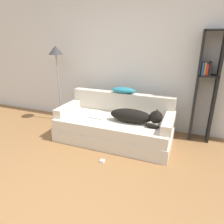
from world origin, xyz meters
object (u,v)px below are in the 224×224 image
Objects in this scene: dog at (136,116)px; bookshelf at (206,84)px; power_adapter at (102,161)px; couch at (114,129)px; throw_pillow at (124,90)px; floor_lamp at (56,60)px; laptop at (98,116)px.

bookshelf is (0.98, 0.65, 0.47)m from dog.
bookshelf reaches higher than power_adapter.
couch is at bearing 97.27° from power_adapter.
throw_pillow is (0.04, 0.38, 0.61)m from couch.
floor_lamp is at bearing 142.54° from power_adapter.
bookshelf reaches higher than floor_lamp.
throw_pillow is at bearing 57.47° from laptop.
dog is (0.39, -0.05, 0.32)m from couch.
laptop reaches higher than power_adapter.
dog is 0.87m from power_adapter.
couch is at bearing 13.04° from laptop.
throw_pillow is (-0.35, 0.43, 0.29)m from dog.
floor_lamp is at bearing -176.47° from bookshelf.
bookshelf is at bearing 26.48° from laptop.
bookshelf is at bearing 3.53° from floor_lamp.
laptop is at bearing -159.03° from bookshelf.
bookshelf is (1.66, 0.64, 0.58)m from laptop.
laptop is 0.66m from throw_pillow.
throw_pillow reaches higher than power_adapter.
bookshelf is 2.77m from floor_lamp.
bookshelf is 30.96× the size of power_adapter.
laptop is 0.69× the size of throw_pillow.
laptop is 1.47m from floor_lamp.
couch is at bearing 172.62° from dog.
couch is 0.72m from throw_pillow.
throw_pillow is at bearing 129.38° from dog.
power_adapter is at bearing -54.70° from laptop.
throw_pillow is 0.24× the size of bookshelf.
floor_lamp is (-1.09, 0.47, 0.87)m from laptop.
floor_lamp reaches higher than power_adapter.
power_adapter is at bearing -37.46° from floor_lamp.
dog is at bearing -50.62° from throw_pillow.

